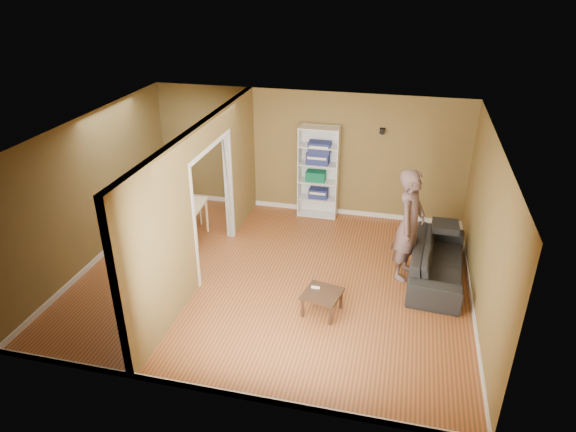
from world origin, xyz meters
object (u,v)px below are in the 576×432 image
object	(u,v)px
coffee_table	(322,296)
dining_table	(173,207)
chair_far	(189,204)
bookshelf	(319,172)
person	(410,216)
chair_near	(164,227)
chair_left	(138,209)
sofa	(438,256)

from	to	relation	value
coffee_table	dining_table	bearing A→B (deg)	152.01
dining_table	chair_far	xyz separation A→B (m)	(0.07, 0.55, -0.18)
bookshelf	dining_table	bearing A→B (deg)	-146.33
person	chair_near	bearing A→B (deg)	109.74
bookshelf	chair_left	distance (m)	3.72
chair_near	sofa	bearing A→B (deg)	-8.69
chair_far	dining_table	bearing A→B (deg)	103.37
sofa	chair_far	bearing A→B (deg)	84.66
chair_near	chair_far	distance (m)	1.09
dining_table	chair_near	xyz separation A→B (m)	(0.05, -0.54, -0.15)
person	chair_left	size ratio (longest dim) A/B	2.29
person	chair_near	distance (m)	4.40
coffee_table	chair_left	bearing A→B (deg)	156.11
chair_near	person	bearing A→B (deg)	-9.14
bookshelf	coffee_table	size ratio (longest dim) A/B	3.58
person	bookshelf	world-z (taller)	person
coffee_table	dining_table	world-z (taller)	dining_table
bookshelf	chair_far	bearing A→B (deg)	-155.20
person	dining_table	distance (m)	4.44
sofa	chair_left	distance (m)	5.75
bookshelf	coffee_table	distance (m)	3.51
sofa	person	bearing A→B (deg)	101.11
coffee_table	chair_far	world-z (taller)	chair_far
sofa	chair_near	distance (m)	4.89
chair_left	coffee_table	bearing A→B (deg)	57.73
chair_left	chair_far	distance (m)	1.00
person	chair_left	world-z (taller)	person
chair_near	dining_table	bearing A→B (deg)	83.37
dining_table	chair_left	world-z (taller)	chair_left
chair_left	chair_far	size ratio (longest dim) A/B	1.03
chair_left	chair_near	distance (m)	1.05
chair_left	sofa	bearing A→B (deg)	78.21
person	coffee_table	bearing A→B (deg)	155.83
coffee_table	chair_near	bearing A→B (deg)	159.83
chair_far	sofa	bearing A→B (deg)	-168.48
bookshelf	chair_far	xyz separation A→B (m)	(-2.45, -1.13, -0.48)
chair_near	coffee_table	bearing A→B (deg)	-32.07
chair_left	person	bearing A→B (deg)	77.15
coffee_table	dining_table	size ratio (longest dim) A/B	0.46
bookshelf	dining_table	distance (m)	3.04
bookshelf	chair_left	size ratio (longest dim) A/B	1.95
dining_table	chair_left	distance (m)	0.82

